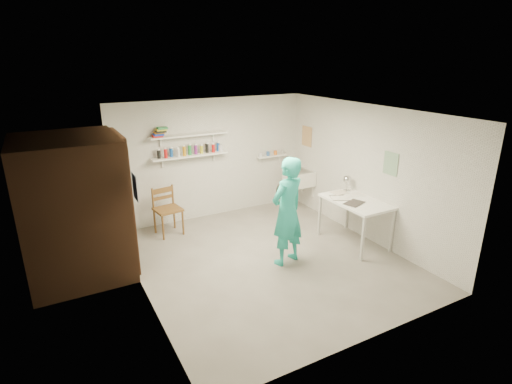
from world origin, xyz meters
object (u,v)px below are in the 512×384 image
man (287,212)px  wooden_chair (168,210)px  belfast_sink (299,177)px  wall_clock (284,189)px  work_table (354,222)px  desk_lamp (347,179)px

man → wooden_chair: man is taller
belfast_sink → wall_clock: wall_clock is taller
wall_clock → work_table: size_ratio=0.26×
wooden_chair → work_table: bearing=-42.9°
man → wooden_chair: (-1.34, 1.95, -0.39)m
wooden_chair → belfast_sink: bearing=-8.6°
belfast_sink → desk_lamp: bearing=-86.4°
belfast_sink → man: man is taller
belfast_sink → work_table: 1.92m
wooden_chair → work_table: (2.76, -1.94, -0.08)m
wall_clock → work_table: wall_clock is taller
belfast_sink → wooden_chair: bearing=179.1°
belfast_sink → wooden_chair: wooden_chair is taller
wall_clock → belfast_sink: bearing=33.3°
wall_clock → work_table: 1.57m
belfast_sink → man: bearing=-128.7°
belfast_sink → man: (-1.52, -1.90, 0.17)m
work_table → desk_lamp: bearing=67.6°
work_table → desk_lamp: 0.81m
man → wall_clock: (0.06, 0.21, 0.29)m
belfast_sink → wall_clock: 2.29m
wooden_chair → desk_lamp: (2.96, -1.46, 0.54)m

